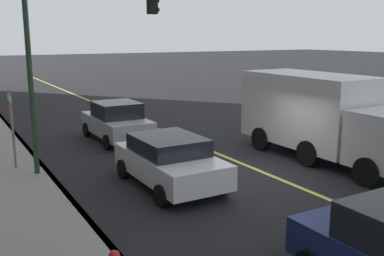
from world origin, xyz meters
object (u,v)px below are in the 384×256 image
Objects in this scene: truck_white at (324,115)px; traffic_light_mast at (81,38)px; car_white at (170,160)px; car_silver at (117,121)px; street_sign_post at (12,126)px.

traffic_light_mast is at bearing 69.88° from truck_white.
traffic_light_mast is (2.89, 7.89, 2.73)m from truck_white.
car_white is 6.25m from truck_white.
car_silver is 1.01× the size of car_white.
traffic_light_mast is (2.76, 1.70, 3.56)m from car_white.
truck_white is at bearing -110.12° from traffic_light_mast.
car_silver is 0.66× the size of traffic_light_mast.
traffic_light_mast reaches higher than street_sign_post.
car_silver is 1.58× the size of street_sign_post.
street_sign_post reaches higher than car_silver.
car_silver is 8.55m from truck_white.
car_white is 1.57× the size of street_sign_post.
traffic_light_mast is at bearing -113.57° from street_sign_post.
truck_white is at bearing -91.16° from car_white.
street_sign_post is at bearing 66.43° from traffic_light_mast.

